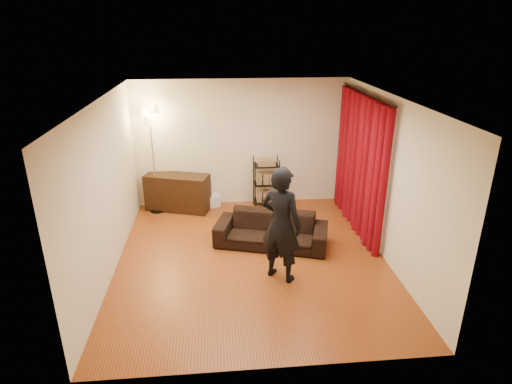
{
  "coord_description": "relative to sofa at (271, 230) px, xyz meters",
  "views": [
    {
      "loc": [
        -0.53,
        -6.33,
        3.74
      ],
      "look_at": [
        0.1,
        0.3,
        1.1
      ],
      "focal_mm": 30.0,
      "sensor_mm": 36.0,
      "label": 1
    }
  ],
  "objects": [
    {
      "name": "person",
      "position": [
        0.0,
        -1.06,
        0.63
      ],
      "size": [
        0.8,
        0.76,
        1.83
      ],
      "primitive_type": "imported",
      "rotation": [
        0.0,
        0.0,
        2.49
      ],
      "color": "black",
      "rests_on": "ground"
    },
    {
      "name": "media_cabinet",
      "position": [
        -1.78,
        1.76,
        0.1
      ],
      "size": [
        1.42,
        0.88,
        0.78
      ],
      "primitive_type": "cube",
      "rotation": [
        0.0,
        0.0,
        -0.31
      ],
      "color": "black",
      "rests_on": "ground"
    },
    {
      "name": "wall_right",
      "position": [
        1.86,
        -0.46,
        1.06
      ],
      "size": [
        0.0,
        5.0,
        5.0
      ],
      "primitive_type": "plane",
      "rotation": [
        1.57,
        0.0,
        -1.57
      ],
      "color": "beige",
      "rests_on": "ground"
    },
    {
      "name": "wire_shelf",
      "position": [
        0.1,
        1.67,
        0.27
      ],
      "size": [
        0.61,
        0.53,
        1.12
      ],
      "primitive_type": null,
      "rotation": [
        0.0,
        0.0,
        0.42
      ],
      "color": "black",
      "rests_on": "ground"
    },
    {
      "name": "curtain_rod",
      "position": [
        1.76,
        0.66,
        2.29
      ],
      "size": [
        0.04,
        2.65,
        0.04
      ],
      "primitive_type": "cylinder",
      "rotation": [
        1.57,
        0.0,
        0.0
      ],
      "color": "black",
      "rests_on": "wall_right"
    },
    {
      "name": "sofa",
      "position": [
        0.0,
        0.0,
        0.0
      ],
      "size": [
        2.12,
        1.3,
        0.58
      ],
      "primitive_type": "imported",
      "rotation": [
        0.0,
        0.0,
        -0.29
      ],
      "color": "black",
      "rests_on": "ground"
    },
    {
      "name": "storage_boxes",
      "position": [
        -1.06,
        1.85,
        -0.16
      ],
      "size": [
        0.38,
        0.35,
        0.26
      ],
      "primitive_type": null,
      "rotation": [
        0.0,
        0.0,
        0.41
      ],
      "color": "silver",
      "rests_on": "ground"
    },
    {
      "name": "wall_back",
      "position": [
        -0.39,
        2.04,
        1.06
      ],
      "size": [
        5.0,
        0.0,
        5.0
      ],
      "primitive_type": "plane",
      "rotation": [
        1.57,
        0.0,
        0.0
      ],
      "color": "beige",
      "rests_on": "ground"
    },
    {
      "name": "curtain",
      "position": [
        1.74,
        0.66,
        0.99
      ],
      "size": [
        0.22,
        2.65,
        2.55
      ],
      "primitive_type": null,
      "color": "#770308",
      "rests_on": "ground"
    },
    {
      "name": "floor",
      "position": [
        -0.39,
        -0.46,
        -0.29
      ],
      "size": [
        5.0,
        5.0,
        0.0
      ],
      "primitive_type": "plane",
      "color": "brown",
      "rests_on": "ground"
    },
    {
      "name": "ceiling",
      "position": [
        -0.39,
        -0.46,
        2.41
      ],
      "size": [
        5.0,
        5.0,
        0.0
      ],
      "primitive_type": "plane",
      "rotation": [
        3.14,
        0.0,
        0.0
      ],
      "color": "white",
      "rests_on": "ground"
    },
    {
      "name": "wall_front",
      "position": [
        -0.39,
        -2.96,
        1.06
      ],
      "size": [
        5.0,
        0.0,
        5.0
      ],
      "primitive_type": "plane",
      "rotation": [
        -1.57,
        0.0,
        0.0
      ],
      "color": "beige",
      "rests_on": "ground"
    },
    {
      "name": "wall_left",
      "position": [
        -2.64,
        -0.46,
        1.06
      ],
      "size": [
        0.0,
        5.0,
        5.0
      ],
      "primitive_type": "plane",
      "rotation": [
        1.57,
        0.0,
        1.57
      ],
      "color": "beige",
      "rests_on": "ground"
    },
    {
      "name": "floor_lamp",
      "position": [
        -2.22,
        1.72,
        0.82
      ],
      "size": [
        0.44,
        0.44,
        2.22
      ],
      "primitive_type": null,
      "rotation": [
        0.0,
        0.0,
        0.12
      ],
      "color": "silver",
      "rests_on": "ground"
    }
  ]
}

